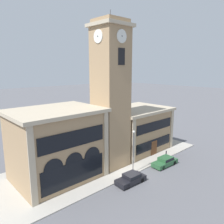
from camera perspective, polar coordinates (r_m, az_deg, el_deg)
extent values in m
plane|color=#56565B|center=(31.74, 5.38, -16.18)|extent=(300.00, 300.00, 0.00)
cube|color=#A39E93|center=(35.81, -2.37, -12.67)|extent=(35.19, 12.70, 0.15)
cube|color=#9E7F5B|center=(31.68, -0.39, 3.04)|extent=(4.26, 4.26, 20.13)
cube|color=tan|center=(31.86, -0.42, 21.67)|extent=(4.96, 4.96, 0.45)
cube|color=#9E7F5B|center=(31.96, -0.42, 22.60)|extent=(3.92, 3.92, 0.60)
cylinder|color=#4C4C51|center=(32.15, -0.42, 24.17)|extent=(0.10, 0.10, 1.20)
cylinder|color=silver|center=(30.05, 2.55, 19.20)|extent=(1.75, 0.10, 1.75)
cylinder|color=black|center=(30.00, 2.65, 19.21)|extent=(0.14, 0.04, 0.14)
cylinder|color=silver|center=(30.20, -3.66, 19.14)|extent=(0.10, 1.75, 1.75)
cylinder|color=black|center=(30.16, -3.77, 19.15)|extent=(0.04, 0.14, 0.14)
cube|color=black|center=(29.82, 2.49, 14.28)|extent=(1.19, 0.10, 2.20)
cube|color=#9E7F5B|center=(30.21, -14.26, -8.59)|extent=(10.85, 8.29, 9.05)
cube|color=tan|center=(28.97, -14.71, 0.29)|extent=(11.55, 8.99, 0.45)
cube|color=tan|center=(24.70, -20.06, -13.58)|extent=(0.70, 0.16, 9.05)
cube|color=tan|center=(29.64, -1.51, -8.62)|extent=(0.70, 0.16, 9.05)
cube|color=black|center=(26.13, -10.03, -6.96)|extent=(8.90, 0.10, 1.99)
cube|color=black|center=(27.79, -9.71, -15.49)|extent=(8.68, 0.10, 2.90)
cylinder|color=black|center=(25.95, -14.98, -14.20)|extent=(2.39, 0.06, 2.39)
cylinder|color=black|center=(27.17, -9.80, -12.77)|extent=(2.39, 0.06, 2.39)
cylinder|color=black|center=(28.59, -5.15, -11.38)|extent=(2.39, 0.06, 2.39)
cube|color=#9E7F5B|center=(40.06, 6.19, -4.71)|extent=(11.16, 8.29, 7.21)
cube|color=tan|center=(39.17, 6.31, 0.68)|extent=(11.86, 8.99, 0.45)
cube|color=tan|center=(33.66, 5.71, -7.85)|extent=(0.70, 0.16, 7.21)
cube|color=tan|center=(41.74, 15.33, -4.40)|extent=(0.70, 0.16, 7.21)
cube|color=black|center=(37.13, 11.12, -3.62)|extent=(9.15, 0.10, 1.59)
cube|color=#5B3319|center=(38.30, 10.91, -9.26)|extent=(1.50, 0.12, 2.60)
cube|color=black|center=(38.04, 10.94, -8.15)|extent=(9.15, 0.10, 1.62)
cube|color=black|center=(29.64, 4.90, -17.23)|extent=(4.21, 2.03, 0.63)
cube|color=black|center=(29.47, 5.16, -16.15)|extent=(2.07, 1.73, 0.51)
cube|color=black|center=(29.47, 5.16, -16.15)|extent=(1.99, 1.76, 0.38)
cylinder|color=black|center=(28.45, 4.12, -18.92)|extent=(0.64, 0.26, 0.63)
cylinder|color=black|center=(29.46, 1.90, -17.76)|extent=(0.64, 0.26, 0.63)
cylinder|color=black|center=(30.05, 7.82, -17.24)|extent=(0.64, 0.26, 0.63)
cylinder|color=black|center=(31.01, 5.59, -16.23)|extent=(0.64, 0.26, 0.63)
cube|color=#285633|center=(35.14, 13.61, -12.73)|extent=(4.50, 1.97, 0.64)
cube|color=#285633|center=(35.04, 13.84, -11.77)|extent=(2.20, 1.67, 0.54)
cube|color=black|center=(35.04, 13.84, -11.77)|extent=(2.12, 1.70, 0.40)
cylinder|color=black|center=(33.81, 13.20, -14.04)|extent=(0.65, 0.26, 0.64)
cylinder|color=black|center=(34.64, 11.18, -13.31)|extent=(0.65, 0.26, 0.64)
cylinder|color=black|center=(35.85, 15.93, -12.66)|extent=(0.65, 0.26, 0.64)
cylinder|color=black|center=(36.63, 13.97, -12.02)|extent=(0.65, 0.26, 0.64)
cylinder|color=#4C4C51|center=(30.96, 5.59, -10.68)|extent=(0.12, 0.12, 5.82)
sphere|color=silver|center=(29.94, 5.70, -5.18)|extent=(0.36, 0.36, 0.36)
cylinder|color=black|center=(38.07, 13.95, -10.65)|extent=(0.18, 0.18, 0.90)
sphere|color=black|center=(37.88, 13.99, -9.90)|extent=(0.16, 0.16, 0.16)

